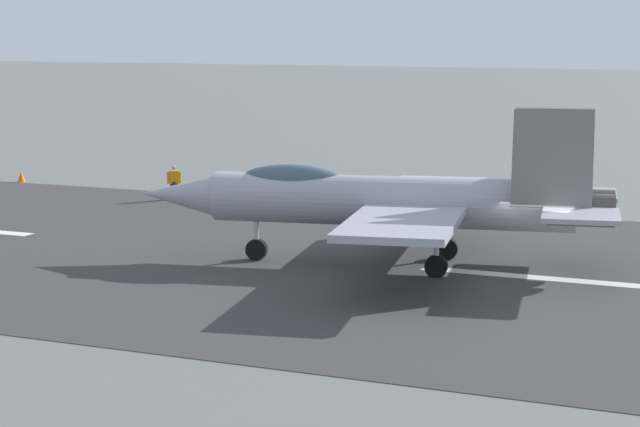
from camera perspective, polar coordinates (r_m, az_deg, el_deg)
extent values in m
plane|color=slate|center=(39.82, 10.35, -3.08)|extent=(400.00, 400.00, 0.00)
cube|color=#373737|center=(39.82, 10.35, -3.07)|extent=(240.00, 26.00, 0.02)
cube|color=white|center=(39.80, 10.46, -3.06)|extent=(8.00, 0.70, 0.00)
cylinder|color=#9E9EA9|center=(40.85, 3.43, 0.59)|extent=(12.63, 4.08, 1.74)
cone|color=#9E9EA9|center=(42.74, -6.83, 0.92)|extent=(3.12, 2.00, 1.48)
ellipsoid|color=#3F5160|center=(41.46, -1.39, 1.64)|extent=(3.74, 1.76, 1.10)
cylinder|color=#47423D|center=(39.80, 12.47, 0.17)|extent=(2.37, 1.50, 1.10)
cylinder|color=#47423D|center=(40.89, 12.48, 0.40)|extent=(2.37, 1.50, 1.10)
cube|color=#9E9EA9|center=(36.79, 3.96, -0.50)|extent=(4.53, 6.82, 0.24)
cube|color=#9E9EA9|center=(44.66, 5.52, 1.15)|extent=(4.53, 6.82, 0.24)
cube|color=#9E9EA9|center=(37.95, 12.46, -0.09)|extent=(2.89, 3.20, 0.16)
cube|color=#9E9EA9|center=(42.70, 12.49, 0.90)|extent=(2.89, 3.20, 0.16)
cube|color=slate|center=(39.24, 11.14, 2.60)|extent=(2.73, 1.42, 3.14)
cube|color=slate|center=(41.03, 11.21, 2.87)|extent=(2.73, 1.42, 3.14)
cylinder|color=silver|center=(42.13, -3.08, -1.32)|extent=(0.18, 0.18, 1.40)
cylinder|color=black|center=(42.18, -3.08, -1.74)|extent=(0.80, 0.44, 0.76)
cylinder|color=silver|center=(39.30, 5.62, -2.09)|extent=(0.18, 0.18, 1.40)
cylinder|color=black|center=(39.36, 5.62, -2.55)|extent=(0.80, 0.44, 0.76)
cylinder|color=silver|center=(42.43, 6.15, -1.28)|extent=(0.18, 0.18, 1.40)
cylinder|color=black|center=(42.48, 6.15, -1.71)|extent=(0.80, 0.44, 0.76)
cube|color=#1E2338|center=(57.27, -7.03, 1.10)|extent=(0.24, 0.36, 0.89)
cube|color=orange|center=(57.18, -7.04, 1.75)|extent=(0.52, 0.50, 0.60)
sphere|color=tan|center=(57.13, -7.05, 2.21)|extent=(0.22, 0.22, 0.22)
cylinder|color=orange|center=(57.14, -7.34, 1.71)|extent=(0.10, 0.10, 0.57)
cylinder|color=orange|center=(57.24, -6.75, 1.73)|extent=(0.10, 0.10, 0.57)
cone|color=orange|center=(56.58, 0.03, 0.90)|extent=(0.44, 0.44, 0.55)
cone|color=orange|center=(65.49, -14.19, 1.73)|extent=(0.44, 0.44, 0.55)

